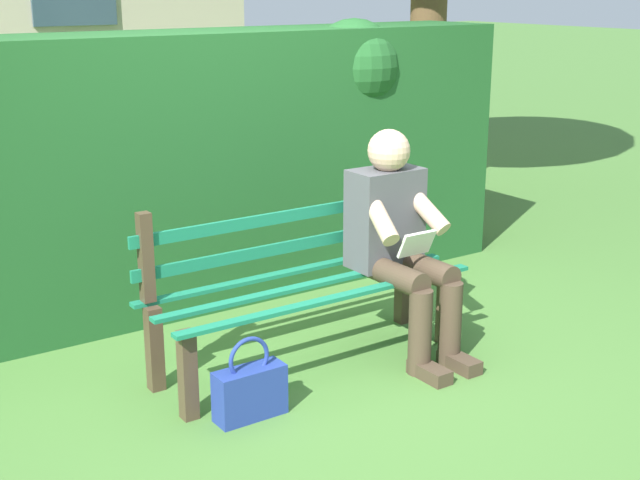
# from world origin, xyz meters

# --- Properties ---
(ground) EXTENTS (60.00, 60.00, 0.00)m
(ground) POSITION_xyz_m (0.00, 0.00, 0.00)
(ground) COLOR #477533
(park_bench) EXTENTS (1.69, 0.51, 0.87)m
(park_bench) POSITION_xyz_m (0.00, -0.07, 0.42)
(park_bench) COLOR #4C3828
(park_bench) RESTS_ON ground
(person_seated) EXTENTS (0.44, 0.73, 1.17)m
(person_seated) POSITION_xyz_m (-0.50, 0.10, 0.62)
(person_seated) COLOR #4C4C51
(person_seated) RESTS_ON ground
(hedge_backdrop) EXTENTS (5.04, 0.72, 1.67)m
(hedge_backdrop) POSITION_xyz_m (0.37, -1.24, 0.84)
(hedge_backdrop) COLOR #1E5123
(hedge_backdrop) RESTS_ON ground
(handbag) EXTENTS (0.33, 0.13, 0.39)m
(handbag) POSITION_xyz_m (0.54, 0.32, 0.13)
(handbag) COLOR navy
(handbag) RESTS_ON ground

